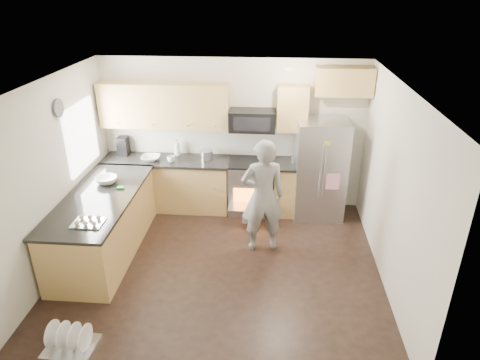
# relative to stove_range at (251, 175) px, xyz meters

# --- Properties ---
(ground) EXTENTS (4.50, 4.50, 0.00)m
(ground) POSITION_rel_stove_range_xyz_m (-0.35, -1.69, -0.68)
(ground) COLOR black
(ground) RESTS_ON ground
(room_shell) EXTENTS (4.54, 4.04, 2.62)m
(room_shell) POSITION_rel_stove_range_xyz_m (-0.39, -1.68, 1.00)
(room_shell) COLOR beige
(room_shell) RESTS_ON ground
(back_cabinet_run) EXTENTS (4.45, 0.64, 2.50)m
(back_cabinet_run) POSITION_rel_stove_range_xyz_m (-0.94, 0.05, 0.29)
(back_cabinet_run) COLOR #AF8646
(back_cabinet_run) RESTS_ON ground
(peninsula) EXTENTS (0.96, 2.36, 1.03)m
(peninsula) POSITION_rel_stove_range_xyz_m (-2.10, -1.44, -0.21)
(peninsula) COLOR #AF8646
(peninsula) RESTS_ON ground
(stove_range) EXTENTS (0.76, 0.97, 1.79)m
(stove_range) POSITION_rel_stove_range_xyz_m (0.00, 0.00, 0.00)
(stove_range) COLOR #B7B7BC
(stove_range) RESTS_ON ground
(refrigerator) EXTENTS (0.86, 0.69, 1.69)m
(refrigerator) POSITION_rel_stove_range_xyz_m (1.15, -0.06, 0.17)
(refrigerator) COLOR #B7B7BC
(refrigerator) RESTS_ON ground
(person) EXTENTS (0.71, 0.53, 1.75)m
(person) POSITION_rel_stove_range_xyz_m (0.23, -1.17, 0.20)
(person) COLOR gray
(person) RESTS_ON ground
(dish_rack) EXTENTS (0.57, 0.47, 0.34)m
(dish_rack) POSITION_rel_stove_range_xyz_m (-1.82, -3.32, -0.59)
(dish_rack) COLOR #B7B7BC
(dish_rack) RESTS_ON ground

